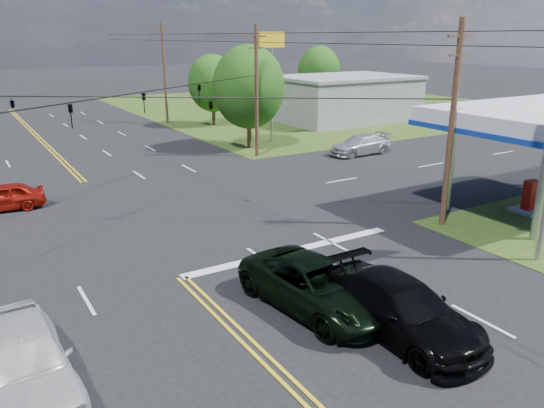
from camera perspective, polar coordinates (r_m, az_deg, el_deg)
ground at (r=27.57m, az=-15.95°, el=-1.49°), size 280.00×280.00×0.00m
grass_ne at (r=71.33m, az=4.67°, el=10.54°), size 46.00×48.00×0.03m
stop_bar at (r=22.57m, az=2.18°, el=-5.09°), size 10.00×0.50×0.02m
retail_ne at (r=58.59m, az=7.67°, el=11.08°), size 14.00×10.00×4.40m
pole_se at (r=25.74m, az=18.80°, el=8.22°), size 1.60×0.28×9.50m
pole_ne at (r=39.68m, az=-1.68°, el=12.12°), size 1.60×0.28×9.50m
pole_right_far at (r=56.91m, az=-11.48°, el=13.71°), size 1.60×0.28×10.00m
span_wire_signals at (r=26.30m, az=-17.05°, el=10.95°), size 26.00×18.00×1.13m
power_lines at (r=24.23m, az=-16.35°, el=16.70°), size 26.04×100.00×0.64m
tree_right_a at (r=42.78m, az=-2.53°, el=12.45°), size 5.70×5.70×8.18m
tree_right_b at (r=54.63m, az=-6.40°, el=12.79°), size 4.94×4.94×7.09m
tree_far_r at (r=68.72m, az=5.08°, el=14.07°), size 5.32×5.32×7.63m
pickup_dkgreen at (r=17.82m, az=4.84°, el=-8.70°), size 3.41×6.20×1.64m
suv_black at (r=16.80m, az=13.72°, el=-10.82°), size 2.38×5.83×1.69m
pickup_white at (r=15.22m, az=-25.18°, el=-15.02°), size 2.39×5.47×1.83m
sedan_red at (r=30.93m, az=-27.02°, el=0.66°), size 4.27×2.02×1.41m
sedan_far at (r=41.51m, az=9.50°, el=6.32°), size 5.22×2.20×1.50m
polesign_ne at (r=45.39m, az=-0.04°, el=15.69°), size 2.50×0.48×9.05m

